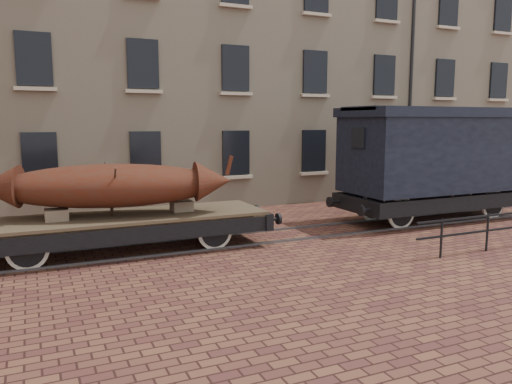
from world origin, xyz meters
name	(u,v)px	position (x,y,z in m)	size (l,w,h in m)	color
ground	(268,237)	(0.00, 0.00, 0.00)	(90.00, 90.00, 0.00)	#4C2622
warehouse_cream	(235,46)	(3.00, 9.99, 7.00)	(40.00, 10.19, 14.00)	beige
rail_track	(268,236)	(0.00, 0.00, 0.03)	(30.00, 1.52, 0.06)	#59595E
flatcar_wagon	(123,223)	(-4.19, 0.00, 0.79)	(8.40, 2.28, 1.27)	#463B2C
iron_boat	(111,185)	(-4.45, 0.00, 1.79)	(6.32, 2.75, 1.53)	#4A180A
goods_van	(436,150)	(6.39, 0.00, 2.43)	(7.48, 2.73, 3.87)	black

